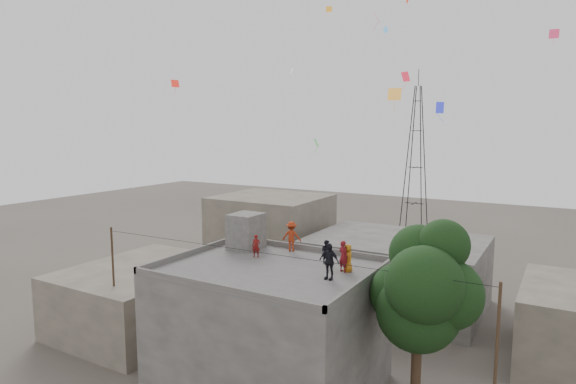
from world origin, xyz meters
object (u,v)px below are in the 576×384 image
transmission_tower (416,160)px  person_red_adult (343,256)px  stair_head_box (246,231)px  person_dark_adult (329,261)px  tree (423,290)px

transmission_tower → person_red_adult: transmission_tower is taller
stair_head_box → person_dark_adult: (6.49, -2.75, -0.17)m
person_red_adult → person_dark_adult: (-0.10, -1.37, 0.08)m
stair_head_box → tree: size_ratio=0.22×
tree → transmission_tower: 41.12m
transmission_tower → person_dark_adult: size_ratio=11.98×
stair_head_box → tree: 10.80m
tree → person_dark_adult: tree is taller
stair_head_box → person_dark_adult: size_ratio=1.20×
stair_head_box → person_dark_adult: bearing=-23.0°
stair_head_box → person_red_adult: bearing=-11.8°
tree → person_red_adult: (-3.98, 0.63, 0.75)m
person_dark_adult → person_red_adult: bearing=89.1°
stair_head_box → person_red_adult: size_ratio=1.33×
stair_head_box → person_dark_adult: 7.05m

